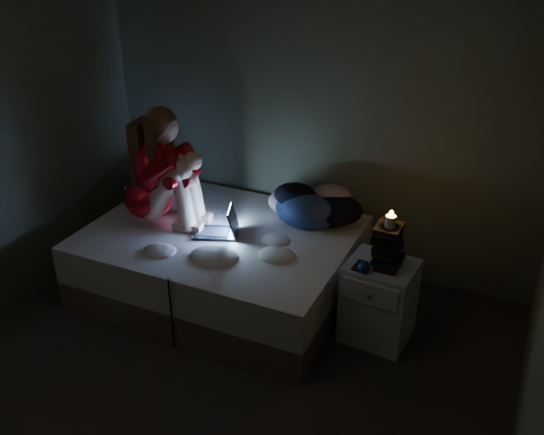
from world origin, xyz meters
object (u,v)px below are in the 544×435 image
Objects in this scene: nightstand at (379,301)px; phone at (360,267)px; laptop at (214,220)px; candle at (391,217)px; bed at (221,262)px; woman at (146,164)px.

nightstand is 0.34m from phone.
candle is (1.29, 0.02, 0.30)m from laptop.
woman is at bearing -175.02° from bed.
laptop is (0.57, -0.00, -0.34)m from woman.
candle is (1.86, 0.02, -0.05)m from woman.
nightstand is (1.83, 0.01, -0.70)m from woman.
bed is 2.11× the size of woman.
laptop is at bearing -174.98° from nightstand.
phone is (1.71, -0.09, -0.40)m from woman.
woman is (-0.58, -0.05, 0.73)m from bed.
nightstand is 0.65m from candle.
woman is at bearing 177.51° from phone.
bed is at bearing -177.39° from nightstand.
woman is 1.76m from phone.
bed is 3.28× the size of nightstand.
nightstand is at bearing -7.05° from woman.
phone reaches higher than bed.
woman reaches higher than candle.
laptop reaches higher than nightstand.
laptop is 1.32m from nightstand.
phone is at bearing -10.38° from woman.
woman reaches higher than nightstand.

